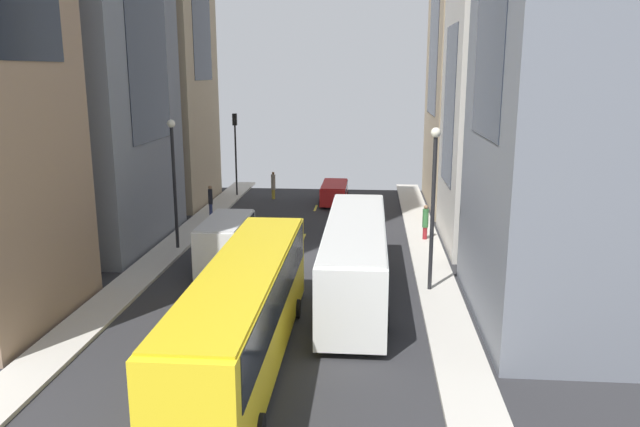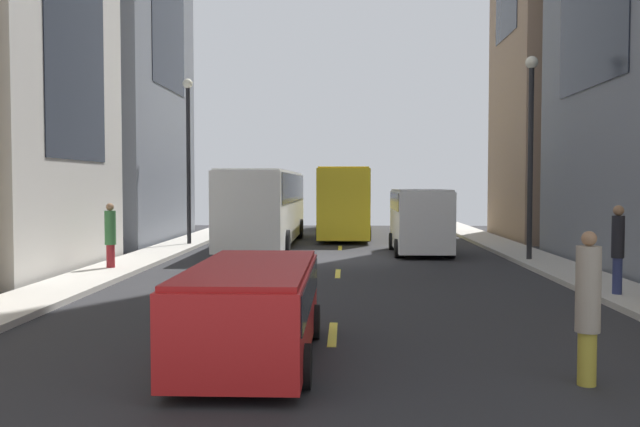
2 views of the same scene
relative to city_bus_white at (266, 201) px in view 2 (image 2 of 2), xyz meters
The scene contains 17 objects.
ground_plane 6.49m from the city_bus_white, 57.13° to the right, with size 40.10×40.10×0.00m, color #28282B.
sidewalk_west 6.70m from the city_bus_white, 126.09° to the right, with size 1.84×44.00×0.15m, color #B2ADA3.
sidewalk_east 11.85m from the city_bus_white, 26.32° to the right, with size 1.84×44.00×0.15m, color #B2ADA3.
lane_stripe_1 18.21m from the city_bus_white, 79.33° to the right, with size 0.16×2.00×0.01m, color yellow.
lane_stripe_2 10.16m from the city_bus_white, 70.35° to the right, with size 0.16×2.00×0.01m, color yellow.
lane_stripe_3 4.03m from the city_bus_white, 16.39° to the right, with size 0.16×2.00×0.01m, color yellow.
lane_stripe_4 8.38m from the city_bus_white, 65.68° to the left, with size 0.16×2.00×0.01m, color yellow.
lane_stripe_5 16.29m from the city_bus_white, 78.04° to the left, with size 0.16×2.00×0.01m, color yellow.
city_bus_white is the anchor object (origin of this frame).
streetcar_yellow 7.88m from the city_bus_white, 63.69° to the left, with size 2.70×13.86×3.59m.
delivery_van_white 7.35m from the city_bus_white, 26.36° to the right, with size 2.25×5.02×2.58m.
car_red_0 19.80m from the city_bus_white, 83.88° to the right, with size 2.03×4.76×1.52m.
pedestrian_waiting_curb 17.18m from the city_bus_white, 53.92° to the right, with size 0.30×0.30×2.14m.
pedestrian_crossing_near 21.96m from the city_bus_white, 71.58° to the right, with size 0.34×0.34×2.15m.
pedestrian_crossing_mid 10.07m from the city_bus_white, 112.50° to the right, with size 0.35×0.35×2.04m.
streetlamp_near 4.29m from the city_bus_white, 168.44° to the right, with size 0.44×0.44×7.27m.
streetlamp_far 12.15m from the city_bus_white, 32.22° to the right, with size 0.44×0.44×7.10m.
Camera 2 is at (0.23, -24.95, 2.79)m, focal length 37.66 mm.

